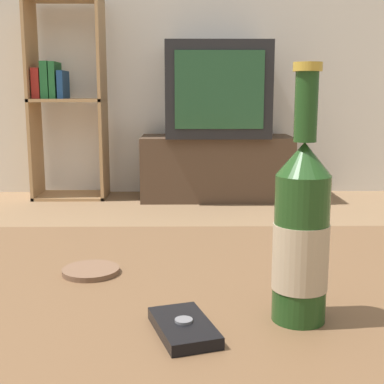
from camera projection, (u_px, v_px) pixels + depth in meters
name	position (u px, v px, depth m)	size (l,w,h in m)	color
coffee_table	(127.00, 334.00, 0.74)	(1.08, 0.72, 0.42)	brown
tv_stand	(216.00, 168.00, 3.48)	(0.97, 0.39, 0.41)	#4C3828
television	(217.00, 90.00, 3.39)	(0.64, 0.51, 0.58)	black
bookshelf	(64.00, 96.00, 3.44)	(0.47, 0.30, 1.27)	tan
beer_bottle	(301.00, 233.00, 0.62)	(0.07, 0.07, 0.30)	#1E4219
cell_phone	(184.00, 327.00, 0.61)	(0.09, 0.12, 0.02)	black
coaster	(91.00, 271.00, 0.81)	(0.09, 0.09, 0.01)	brown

